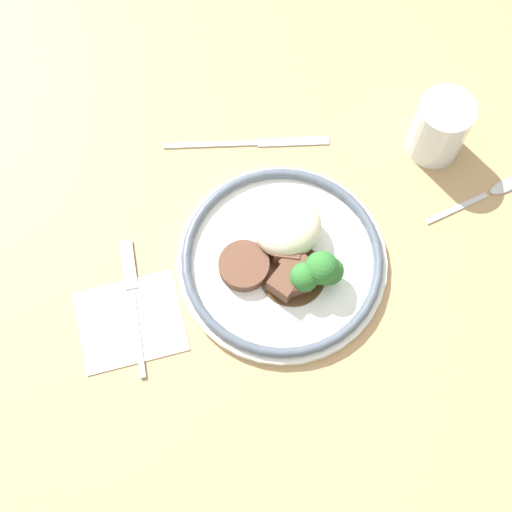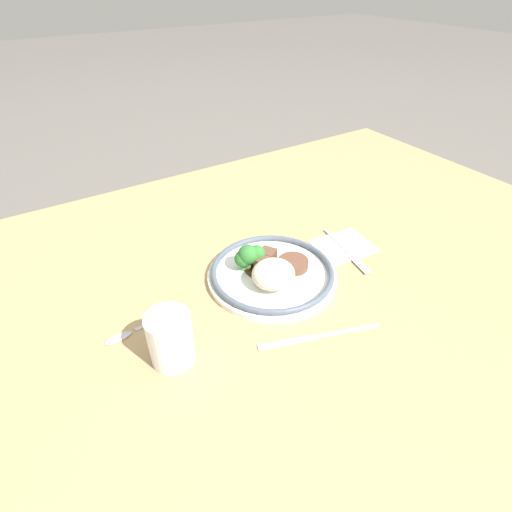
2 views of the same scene
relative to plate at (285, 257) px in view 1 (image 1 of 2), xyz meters
The scene contains 8 objects.
ground_plane 0.07m from the plate, 151.39° to the left, with size 8.00×8.00×0.00m, color #5B5651.
dining_table 0.06m from the plate, 151.39° to the left, with size 1.56×1.15×0.04m.
napkin 0.20m from the plate, behind, with size 0.14×0.12×0.00m.
plate is the anchor object (origin of this frame).
juice_glass 0.26m from the plate, 18.68° to the left, with size 0.07×0.07×0.09m.
fork 0.19m from the plate, behind, with size 0.04×0.18×0.00m.
knife 0.18m from the plate, 81.95° to the left, with size 0.21×0.08×0.00m.
spoon 0.29m from the plate, ahead, with size 0.15×0.02×0.01m.
Camera 1 is at (-0.11, -0.31, 0.87)m, focal length 50.00 mm.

